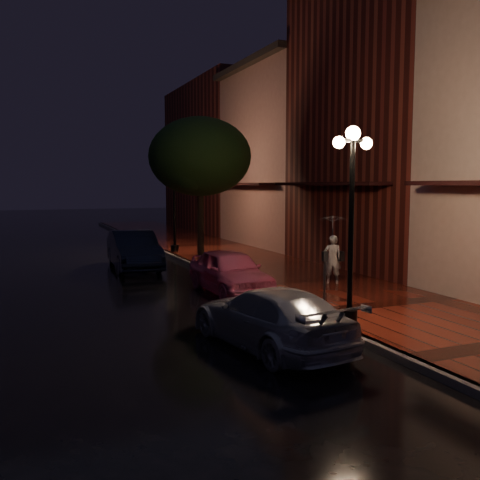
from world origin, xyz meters
name	(u,v)px	position (x,y,z in m)	size (l,w,h in m)	color
ground	(245,290)	(0.00, 0.00, 0.00)	(120.00, 120.00, 0.00)	black
sidewalk	(309,283)	(2.25, 0.00, 0.07)	(4.50, 60.00, 0.15)	#48140C
curb	(245,288)	(0.00, 0.00, 0.07)	(0.25, 60.00, 0.15)	#595451
storefront_mid	(393,124)	(7.00, 2.00, 5.50)	(5.00, 8.00, 11.00)	#511914
storefront_far	(292,160)	(7.00, 10.00, 4.50)	(5.00, 8.00, 9.00)	#8C5951
storefront_extra	(223,159)	(7.00, 20.00, 5.00)	(5.00, 12.00, 10.00)	#511914
streetlamp_near	(351,213)	(0.35, -5.00, 2.60)	(0.96, 0.36, 4.31)	black
streetlamp_far	(174,198)	(0.35, 9.00, 2.60)	(0.96, 0.36, 4.31)	black
street_tree	(200,159)	(0.61, 5.99, 4.24)	(4.16, 4.16, 5.80)	black
pink_car	(230,271)	(-0.60, -0.27, 0.66)	(1.56, 3.87, 1.32)	#DB5A7F
navy_car	(134,250)	(-2.27, 5.46, 0.73)	(1.55, 4.44, 1.46)	black
silver_car	(270,317)	(-1.84, -5.48, 0.60)	(1.68, 4.14, 1.20)	#A4A5AC
woman_with_umbrella	(333,239)	(2.61, -0.77, 1.56)	(0.88, 0.90, 2.13)	white
parking_meter	(325,274)	(0.58, -3.58, 1.02)	(0.14, 0.11, 1.43)	black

